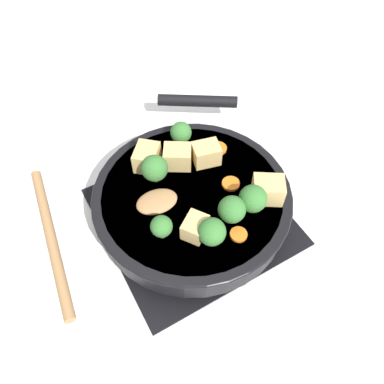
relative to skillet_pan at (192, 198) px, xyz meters
name	(u,v)px	position (x,y,z in m)	size (l,w,h in m)	color
ground_plane	(192,217)	(0.00, 0.00, -0.05)	(2.40, 2.40, 0.00)	white
front_burner_grate	(192,213)	(0.00, 0.00, -0.04)	(0.31, 0.31, 0.03)	black
skillet_pan	(192,198)	(0.00, 0.00, 0.00)	(0.38, 0.43, 0.05)	black
wooden_spoon	(95,223)	(-0.16, 0.02, 0.03)	(0.23, 0.27, 0.02)	#A87A4C
tofu_cube_center_large	(206,154)	(0.05, 0.05, 0.04)	(0.05, 0.04, 0.04)	#DBB770
tofu_cube_near_handle	(178,157)	(0.01, 0.06, 0.04)	(0.05, 0.04, 0.04)	#DBB770
tofu_cube_east_chunk	(147,157)	(-0.04, 0.09, 0.04)	(0.05, 0.04, 0.04)	#DBB770
tofu_cube_west_chunk	(268,190)	(0.10, -0.07, 0.04)	(0.05, 0.04, 0.04)	#DBB770
tofu_cube_back_piece	(195,227)	(-0.04, -0.07, 0.04)	(0.04, 0.03, 0.03)	#DBB770
broccoli_floret_near_spoon	(161,227)	(-0.08, -0.05, 0.04)	(0.03, 0.03, 0.04)	#709956
broccoli_floret_center_top	(181,133)	(0.04, 0.11, 0.05)	(0.04, 0.04, 0.05)	#709956
broccoli_floret_east_rim	(253,199)	(0.06, -0.08, 0.05)	(0.04, 0.04, 0.05)	#709956
broccoli_floret_west_rim	(155,168)	(-0.04, 0.05, 0.05)	(0.04, 0.04, 0.05)	#709956
broccoli_floret_north_edge	(232,210)	(0.02, -0.08, 0.05)	(0.04, 0.04, 0.05)	#709956
broccoli_floret_south_cluster	(212,232)	(-0.02, -0.10, 0.05)	(0.04, 0.04, 0.05)	#709956
carrot_slice_orange_thin	(239,234)	(0.02, -0.11, 0.02)	(0.03, 0.03, 0.01)	orange
carrot_slice_near_center	(267,183)	(0.12, -0.05, 0.02)	(0.03, 0.03, 0.01)	orange
carrot_slice_edge_slice	(218,148)	(0.09, 0.06, 0.02)	(0.03, 0.03, 0.01)	orange
carrot_slice_under_broccoli	(231,184)	(0.06, -0.02, 0.02)	(0.03, 0.03, 0.01)	orange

